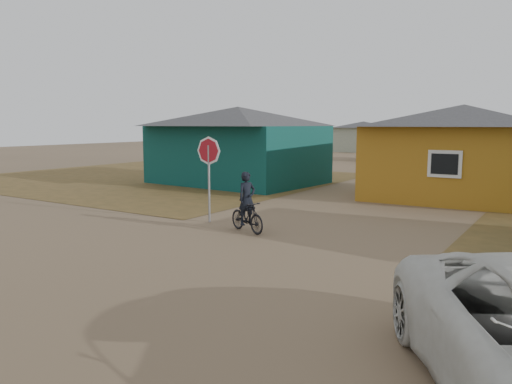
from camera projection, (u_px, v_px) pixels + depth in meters
ground at (202, 270)px, 10.66m from camera, size 120.00×120.00×0.00m
grass_nw at (156, 178)px, 29.01m from camera, size 20.00×18.00×0.00m
house_teal at (238, 144)px, 26.19m from camera, size 8.93×7.08×4.00m
house_yellow at (462, 151)px, 20.69m from camera, size 7.72×6.76×3.90m
house_pale_west at (402, 139)px, 41.92m from camera, size 7.04×6.15×3.60m
house_pale_north at (363, 136)px, 56.22m from camera, size 6.28×5.81×3.40m
stop_sign at (209, 160)px, 15.59m from camera, size 0.84×0.37×2.72m
cyclist at (247, 210)px, 14.33m from camera, size 1.60×0.96×1.75m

